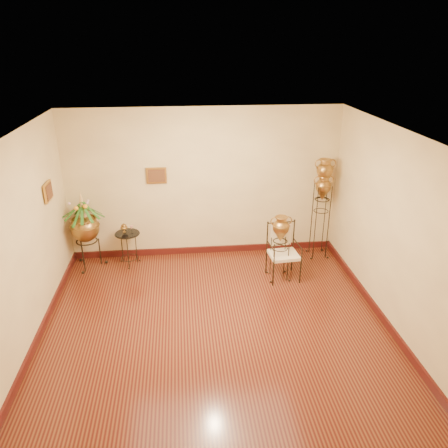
{
  "coord_description": "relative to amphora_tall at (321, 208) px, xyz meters",
  "views": [
    {
      "loc": [
        -0.41,
        -5.16,
        3.9
      ],
      "look_at": [
        0.25,
        1.3,
        1.1
      ],
      "focal_mm": 35.0,
      "sensor_mm": 36.0,
      "label": 1
    }
  ],
  "objects": [
    {
      "name": "amphora_tall",
      "position": [
        0.0,
        0.0,
        0.0
      ],
      "size": [
        0.44,
        0.44,
        1.92
      ],
      "rotation": [
        0.0,
        0.0,
        0.19
      ],
      "color": "black",
      "rests_on": "ground"
    },
    {
      "name": "room_shell",
      "position": [
        -2.16,
        -2.14,
        0.75
      ],
      "size": [
        5.02,
        5.02,
        2.81
      ],
      "color": "beige",
      "rests_on": "ground"
    },
    {
      "name": "side_table",
      "position": [
        -3.57,
        0.0,
        -0.65
      ],
      "size": [
        0.54,
        0.54,
        0.8
      ],
      "rotation": [
        0.0,
        0.0,
        -0.28
      ],
      "color": "black",
      "rests_on": "ground"
    },
    {
      "name": "amphora_short",
      "position": [
        -0.93,
        -0.76,
        -0.4
      ],
      "size": [
        0.38,
        0.38,
        1.18
      ],
      "rotation": [
        0.0,
        0.0,
        0.07
      ],
      "color": "black",
      "rests_on": "ground"
    },
    {
      "name": "ground",
      "position": [
        -2.15,
        -2.15,
        -0.98
      ],
      "size": [
        5.0,
        5.0,
        0.0
      ],
      "primitive_type": "plane",
      "color": "#5C2B15",
      "rests_on": "ground"
    },
    {
      "name": "planter_urn",
      "position": [
        -4.3,
        -0.0,
        -0.16
      ],
      "size": [
        0.82,
        0.82,
        1.47
      ],
      "rotation": [
        0.0,
        0.0,
        -0.04
      ],
      "color": "black",
      "rests_on": "ground"
    },
    {
      "name": "amphora_mid",
      "position": [
        -0.0,
        -0.0,
        -0.17
      ],
      "size": [
        0.38,
        0.38,
        1.62
      ],
      "rotation": [
        0.0,
        0.0,
        0.06
      ],
      "color": "black",
      "rests_on": "ground"
    },
    {
      "name": "armchair",
      "position": [
        -0.86,
        -0.79,
        -0.49
      ],
      "size": [
        0.59,
        0.56,
        0.98
      ],
      "rotation": [
        0.0,
        0.0,
        0.09
      ],
      "color": "black",
      "rests_on": "ground"
    }
  ]
}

